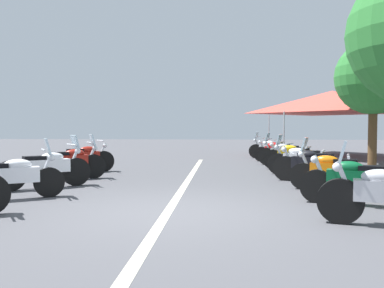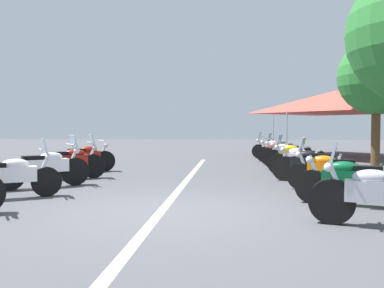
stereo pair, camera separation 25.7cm
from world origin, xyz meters
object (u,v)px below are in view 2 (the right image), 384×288
Objects in this scene: motorcycle_right_row_1 at (353,181)px; motorcycle_right_row_3 at (312,165)px; event_tent at (336,102)px; roadside_tree_1 at (377,77)px; motorcycle_left_row_1 at (7,176)px; motorcycle_left_row_3 at (69,162)px; motorcycle_right_row_2 at (331,171)px; motorcycle_right_row_6 at (287,153)px; motorcycle_right_row_5 at (295,156)px; motorcycle_right_row_7 at (280,151)px; motorcycle_right_row_4 at (302,160)px; motorcycle_right_row_8 at (274,148)px; motorcycle_right_row_0 at (384,195)px; motorcycle_left_row_2 at (45,167)px; motorcycle_left_row_4 at (84,158)px.

motorcycle_right_row_3 is (3.05, 0.11, 0.01)m from motorcycle_right_row_1.
motorcycle_right_row_1 is at bearing 166.98° from event_tent.
roadside_tree_1 reaches higher than motorcycle_right_row_3.
event_tent is at bearing 23.12° from motorcycle_left_row_1.
motorcycle_left_row_3 is 6.72m from motorcycle_right_row_2.
motorcycle_right_row_3 is at bearing 146.88° from roadside_tree_1.
motorcycle_right_row_6 is at bearing 99.23° from roadside_tree_1.
motorcycle_right_row_5 is (2.95, -6.49, -0.01)m from motorcycle_left_row_3.
motorcycle_right_row_7 is at bearing -70.04° from motorcycle_right_row_1.
event_tent reaches higher than motorcycle_right_row_4.
motorcycle_left_row_1 is at bearing 17.95° from motorcycle_right_row_1.
motorcycle_left_row_3 is 0.89× the size of motorcycle_right_row_5.
motorcycle_right_row_8 reaches higher than motorcycle_right_row_5.
motorcycle_right_row_0 is 1.09× the size of motorcycle_right_row_2.
motorcycle_right_row_7 is at bearing 73.27° from roadside_tree_1.
motorcycle_left_row_2 is 7.07m from motorcycle_right_row_4.
motorcycle_right_row_3 is (4.65, 0.04, -0.01)m from motorcycle_right_row_0.
event_tent is at bearing -84.16° from motorcycle_right_row_1.
motorcycle_right_row_0 is at bearing -65.94° from motorcycle_left_row_3.
motorcycle_right_row_0 is 0.43× the size of roadside_tree_1.
event_tent is (6.64, -2.99, 2.18)m from motorcycle_right_row_5.
motorcycle_right_row_3 is 1.01× the size of motorcycle_right_row_6.
motorcycle_left_row_4 is at bearing 63.77° from motorcycle_right_row_8.
motorcycle_right_row_2 is 0.96× the size of motorcycle_right_row_7.
motorcycle_left_row_2 is 9.86m from motorcycle_right_row_7.
motorcycle_right_row_0 is at bearing 111.08° from motorcycle_right_row_6.
motorcycle_right_row_2 is at bearing 108.70° from motorcycle_right_row_5.
motorcycle_right_row_4 is at bearing -73.05° from motorcycle_right_row_0.
motorcycle_right_row_1 is at bearing -55.31° from motorcycle_left_row_3.
motorcycle_left_row_2 is 0.29× the size of event_tent.
motorcycle_left_row_1 is 0.95× the size of motorcycle_right_row_4.
motorcycle_right_row_1 is 1.03× the size of motorcycle_right_row_7.
motorcycle_right_row_0 is 4.65m from motorcycle_right_row_3.
motorcycle_right_row_6 reaches higher than motorcycle_left_row_4.
motorcycle_right_row_2 is at bearing -16.83° from motorcycle_left_row_1.
motorcycle_right_row_0 is at bearing 107.87° from motorcycle_right_row_5.
motorcycle_right_row_7 is 1.74m from motorcycle_right_row_8.
motorcycle_right_row_1 is at bearing 111.73° from motorcycle_right_row_8.
motorcycle_right_row_8 is at bearing 16.19° from motorcycle_left_row_2.
motorcycle_right_row_2 is at bearing -74.54° from motorcycle_right_row_0.
motorcycle_right_row_4 is (4.54, 0.10, 0.01)m from motorcycle_right_row_1.
motorcycle_left_row_2 is 0.86× the size of motorcycle_right_row_8.
event_tent is (5.11, -3.06, 2.18)m from motorcycle_right_row_6.
motorcycle_right_row_4 is at bearing 4.57° from motorcycle_left_row_1.
roadside_tree_1 is (-2.75, -3.42, 2.82)m from motorcycle_right_row_8.
motorcycle_right_row_6 reaches higher than motorcycle_left_row_1.
event_tent is (9.59, -9.49, 2.17)m from motorcycle_left_row_3.
motorcycle_right_row_0 is at bearing 110.73° from motorcycle_right_row_2.
motorcycle_right_row_2 is 0.95× the size of motorcycle_right_row_6.
motorcycle_right_row_8 is (4.83, 0.16, 0.00)m from motorcycle_right_row_5.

